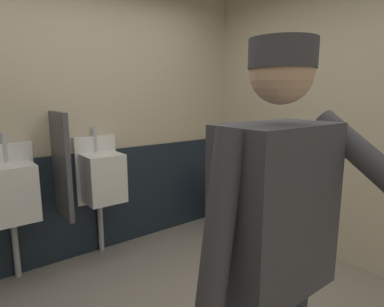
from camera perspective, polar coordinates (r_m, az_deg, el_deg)
name	(u,v)px	position (r m, az deg, el deg)	size (l,w,h in m)	color
wall_back	(83,110)	(3.26, -18.58, 7.20)	(4.10, 0.12, 2.78)	beige
wall_right	(347,111)	(3.25, 25.47, 6.73)	(0.12, 3.70, 2.78)	beige
wainscot_band_back	(91,203)	(3.35, -17.25, -8.21)	(3.50, 0.03, 1.00)	#19232D
urinal_left	(12,192)	(2.97, -29.05, -5.87)	(0.40, 0.34, 1.24)	white
urinal_middle	(102,177)	(3.16, -15.55, -3.99)	(0.40, 0.34, 1.24)	white
privacy_divider_panel	(61,166)	(2.94, -21.92, -1.99)	(0.04, 0.40, 0.90)	#4C4C51
person	(275,252)	(1.22, 14.35, -16.41)	(0.64, 0.60, 1.71)	#2D3342
trash_bin	(228,205)	(3.83, 6.37, -8.93)	(0.30, 0.30, 0.56)	#38383D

